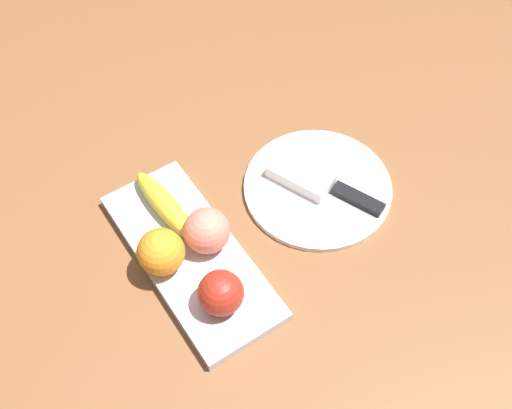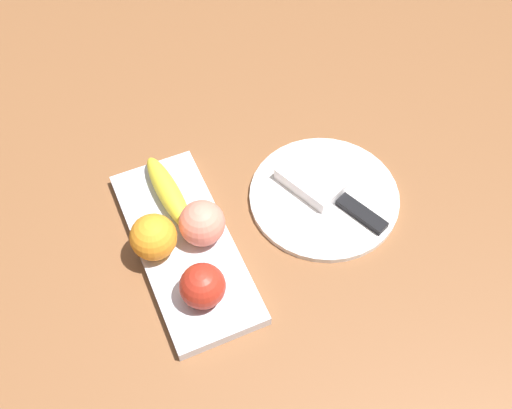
% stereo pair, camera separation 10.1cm
% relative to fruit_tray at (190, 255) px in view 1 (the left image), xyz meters
% --- Properties ---
extents(ground_plane, '(2.40, 2.40, 0.00)m').
position_rel_fruit_tray_xyz_m(ground_plane, '(-0.00, 0.01, -0.01)').
color(ground_plane, brown).
extents(fruit_tray, '(0.34, 0.14, 0.02)m').
position_rel_fruit_tray_xyz_m(fruit_tray, '(0.00, 0.00, 0.00)').
color(fruit_tray, silver).
rests_on(fruit_tray, ground_plane).
extents(apple, '(0.07, 0.07, 0.07)m').
position_rel_fruit_tray_xyz_m(apple, '(-0.10, 0.01, 0.04)').
color(apple, '#AF2A1C').
rests_on(apple, fruit_tray).
extents(banana, '(0.16, 0.05, 0.04)m').
position_rel_fruit_tray_xyz_m(banana, '(0.09, -0.01, 0.03)').
color(banana, yellow).
rests_on(banana, fruit_tray).
extents(orange_near_apple, '(0.07, 0.07, 0.07)m').
position_rel_fruit_tray_xyz_m(orange_near_apple, '(0.00, 0.04, 0.05)').
color(orange_near_apple, orange).
rests_on(orange_near_apple, fruit_tray).
extents(peach, '(0.07, 0.07, 0.07)m').
position_rel_fruit_tray_xyz_m(peach, '(0.00, -0.03, 0.05)').
color(peach, '#E97E6A').
rests_on(peach, fruit_tray).
extents(dinner_plate, '(0.25, 0.25, 0.01)m').
position_rel_fruit_tray_xyz_m(dinner_plate, '(0.00, -0.25, -0.00)').
color(dinner_plate, white).
rests_on(dinner_plate, ground_plane).
extents(folded_napkin, '(0.13, 0.12, 0.02)m').
position_rel_fruit_tray_xyz_m(folded_napkin, '(0.03, -0.25, 0.01)').
color(folded_napkin, white).
rests_on(folded_napkin, dinner_plate).
extents(knife, '(0.17, 0.09, 0.01)m').
position_rel_fruit_tray_xyz_m(knife, '(-0.05, -0.28, 0.01)').
color(knife, silver).
rests_on(knife, dinner_plate).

